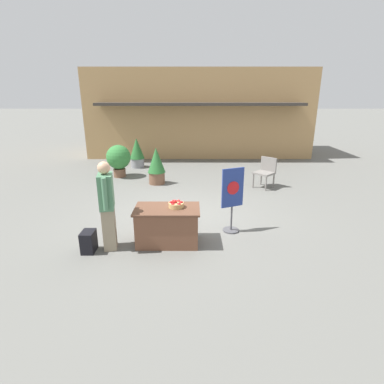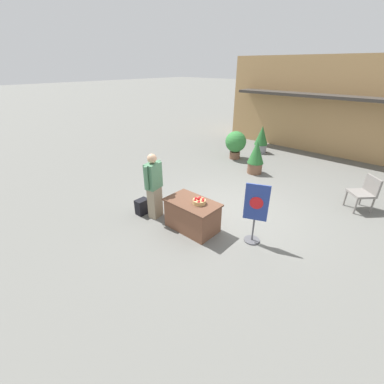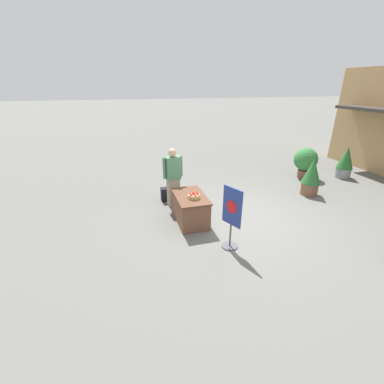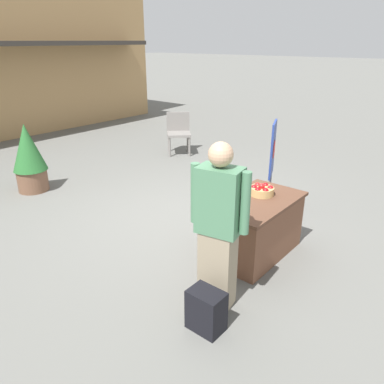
% 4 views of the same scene
% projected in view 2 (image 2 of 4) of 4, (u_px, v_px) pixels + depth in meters
% --- Properties ---
extents(ground_plane, '(120.00, 120.00, 0.00)m').
position_uv_depth(ground_plane, '(230.00, 212.00, 7.13)').
color(ground_plane, slate).
extents(storefront_building, '(10.56, 4.54, 4.04)m').
position_uv_depth(storefront_building, '(354.00, 104.00, 11.76)').
color(storefront_building, tan).
rests_on(storefront_building, ground_plane).
extents(display_table, '(1.30, 0.77, 0.76)m').
position_uv_depth(display_table, '(192.00, 215.00, 6.24)').
color(display_table, brown).
rests_on(display_table, ground_plane).
extents(apple_basket, '(0.30, 0.30, 0.16)m').
position_uv_depth(apple_basket, '(199.00, 201.00, 5.97)').
color(apple_basket, tan).
rests_on(apple_basket, display_table).
extents(person_visitor, '(0.34, 0.60, 1.75)m').
position_uv_depth(person_visitor, '(154.00, 186.00, 6.53)').
color(person_visitor, gray).
rests_on(person_visitor, ground_plane).
extents(backpack, '(0.24, 0.34, 0.42)m').
position_uv_depth(backpack, '(142.00, 207.00, 6.96)').
color(backpack, black).
rests_on(backpack, ground_plane).
extents(poster_board, '(0.49, 0.36, 1.44)m').
position_uv_depth(poster_board, '(255.00, 212.00, 5.62)').
color(poster_board, '#4C4C51').
rests_on(poster_board, ground_plane).
extents(patio_chair, '(0.78, 0.78, 0.97)m').
position_uv_depth(patio_chair, '(365.00, 191.00, 7.02)').
color(patio_chair, gray).
rests_on(patio_chair, ground_plane).
extents(potted_plant_far_left, '(0.88, 0.88, 1.18)m').
position_uv_depth(potted_plant_far_left, '(236.00, 143.00, 10.86)').
color(potted_plant_far_left, brown).
rests_on(potted_plant_far_left, ground_plane).
extents(potted_plant_far_right, '(0.59, 0.59, 1.24)m').
position_uv_depth(potted_plant_far_right, '(256.00, 156.00, 9.39)').
color(potted_plant_far_right, brown).
rests_on(potted_plant_far_right, ground_plane).
extents(potted_plant_near_right, '(0.59, 0.59, 1.22)m').
position_uv_depth(potted_plant_near_right, '(261.00, 139.00, 11.65)').
color(potted_plant_near_right, gray).
rests_on(potted_plant_near_right, ground_plane).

